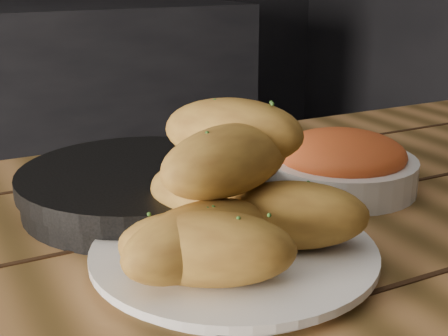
# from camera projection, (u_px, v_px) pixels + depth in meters

# --- Properties ---
(plate) EXTENTS (0.27, 0.27, 0.02)m
(plate) POSITION_uv_depth(u_px,v_px,m) (234.00, 255.00, 0.59)
(plate) COLOR white
(plate) RESTS_ON table
(bread_rolls) EXTENTS (0.26, 0.25, 0.13)m
(bread_rolls) POSITION_uv_depth(u_px,v_px,m) (227.00, 199.00, 0.56)
(bread_rolls) COLOR #BE8E34
(bread_rolls) RESTS_ON plate
(skillet) EXTENTS (0.41, 0.28, 0.05)m
(skillet) POSITION_uv_depth(u_px,v_px,m) (143.00, 186.00, 0.73)
(skillet) COLOR black
(skillet) RESTS_ON table
(bowl) EXTENTS (0.19, 0.19, 0.07)m
(bowl) POSITION_uv_depth(u_px,v_px,m) (341.00, 163.00, 0.78)
(bowl) COLOR white
(bowl) RESTS_ON table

